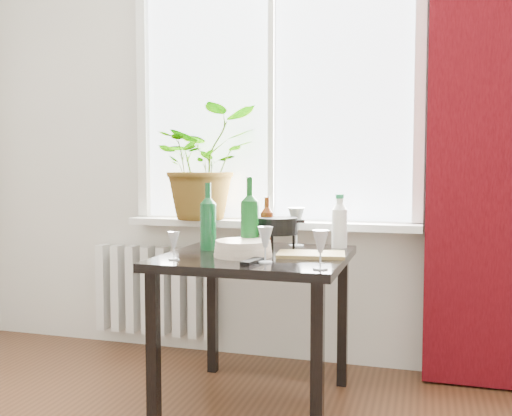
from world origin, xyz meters
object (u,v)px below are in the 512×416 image
(potted_plant, at_px, (204,163))
(plate_stack, at_px, (243,249))
(table, at_px, (256,273))
(wineglass_front_right, at_px, (265,244))
(wineglass_back_left, at_px, (250,231))
(tv_remote, at_px, (252,261))
(wineglass_back_center, at_px, (296,226))
(bottle_amber, at_px, (267,222))
(wineglass_front_left, at_px, (174,246))
(wine_bottle_left, at_px, (208,216))
(wineglass_far_right, at_px, (320,249))
(cleaning_bottle, at_px, (339,221))
(radiator, at_px, (156,290))
(fondue_pot, at_px, (277,233))
(cutting_board, at_px, (311,255))
(wine_bottle_right, at_px, (250,214))

(potted_plant, relative_size, plate_stack, 2.44)
(table, relative_size, wineglass_front_right, 5.30)
(wineglass_front_right, xyz_separation_m, wineglass_back_left, (-0.23, 0.51, -0.00))
(tv_remote, bearing_deg, wineglass_front_right, 36.97)
(wineglass_back_center, bearing_deg, bottle_amber, -136.01)
(bottle_amber, relative_size, wineglass_back_center, 1.28)
(wineglass_front_left, height_order, tv_remote, wineglass_front_left)
(wine_bottle_left, xyz_separation_m, wineglass_back_center, (0.40, 0.25, -0.07))
(wineglass_far_right, xyz_separation_m, tv_remote, (-0.31, 0.06, -0.07))
(cleaning_bottle, xyz_separation_m, wineglass_front_left, (-0.65, -0.60, -0.08))
(bottle_amber, bearing_deg, radiator, 152.80)
(fondue_pot, bearing_deg, bottle_amber, 136.23)
(cutting_board, bearing_deg, fondue_pot, 140.81)
(fondue_pot, height_order, cutting_board, fondue_pot)
(cleaning_bottle, relative_size, wineglass_back_center, 1.32)
(potted_plant, relative_size, wine_bottle_right, 1.78)
(cutting_board, bearing_deg, potted_plant, 143.07)
(wineglass_front_right, bearing_deg, fondue_pot, 97.52)
(table, distance_m, wineglass_far_right, 0.52)
(wine_bottle_left, height_order, fondue_pot, wine_bottle_left)
(bottle_amber, bearing_deg, tv_remote, -82.28)
(fondue_pot, bearing_deg, radiator, 134.69)
(tv_remote, bearing_deg, wineglass_far_right, -3.26)
(bottle_amber, distance_m, wineglass_front_right, 0.45)
(wineglass_front_right, relative_size, wineglass_far_right, 0.98)
(potted_plant, xyz_separation_m, plate_stack, (0.45, -0.66, -0.40))
(potted_plant, relative_size, fondue_pot, 2.77)
(radiator, height_order, plate_stack, plate_stack)
(plate_stack, bearing_deg, wine_bottle_right, 92.82)
(wineglass_back_center, bearing_deg, wineglass_back_left, -170.26)
(wine_bottle_right, bearing_deg, wineglass_front_left, -130.40)
(potted_plant, distance_m, bottle_amber, 0.68)
(potted_plant, xyz_separation_m, cutting_board, (0.76, -0.57, -0.43))
(wine_bottle_right, relative_size, wineglass_front_right, 2.33)
(radiator, distance_m, cleaning_bottle, 1.33)
(table, height_order, bottle_amber, bottle_amber)
(table, relative_size, wineglass_front_left, 6.67)
(bottle_amber, distance_m, wineglass_back_left, 0.15)
(wine_bottle_right, distance_m, tv_remote, 0.36)
(table, height_order, cutting_board, cutting_board)
(bottle_amber, distance_m, plate_stack, 0.31)
(wine_bottle_left, distance_m, wineglass_front_left, 0.36)
(radiator, distance_m, wineglass_back_left, 0.92)
(wine_bottle_right, bearing_deg, wineglass_front_right, -60.27)
(wineglass_back_center, height_order, cutting_board, wineglass_back_center)
(radiator, height_order, table, table)
(bottle_amber, xyz_separation_m, wineglass_back_left, (-0.12, 0.08, -0.06))
(cleaning_bottle, xyz_separation_m, plate_stack, (-0.39, -0.42, -0.10))
(cutting_board, bearing_deg, wine_bottle_right, 173.47)
(wine_bottle_right, xyz_separation_m, plate_stack, (0.01, -0.12, -0.15))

